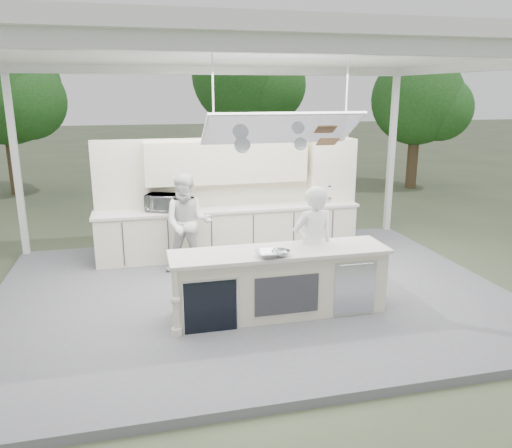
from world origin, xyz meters
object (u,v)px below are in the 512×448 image
object	(u,v)px
demo_island	(278,282)
sous_chef	(188,224)
head_chef	(313,246)
back_counter	(230,231)

from	to	relation	value
demo_island	sous_chef	bearing A→B (deg)	117.16
demo_island	head_chef	xyz separation A→B (m)	(0.58, 0.21, 0.43)
back_counter	sous_chef	distance (m)	1.22
back_counter	head_chef	distance (m)	2.74
demo_island	back_counter	size ratio (longest dim) A/B	0.61
demo_island	head_chef	world-z (taller)	head_chef
back_counter	sous_chef	world-z (taller)	sous_chef
head_chef	sous_chef	distance (m)	2.46
head_chef	sous_chef	xyz separation A→B (m)	(-1.63, 1.84, -0.03)
back_counter	sous_chef	size ratio (longest dim) A/B	2.90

